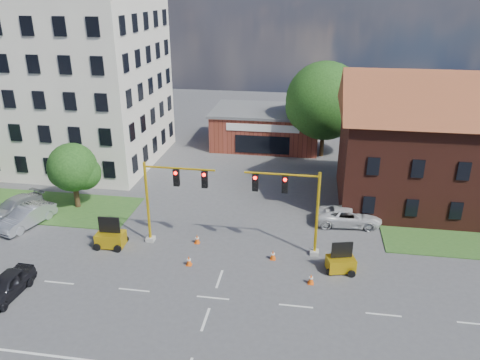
{
  "coord_description": "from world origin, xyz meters",
  "views": [
    {
      "loc": [
        5.29,
        -22.82,
        17.41
      ],
      "look_at": [
        0.07,
        10.0,
        3.63
      ],
      "focal_mm": 35.0,
      "sensor_mm": 36.0,
      "label": 1
    }
  ],
  "objects": [
    {
      "name": "pickup_white",
      "position": [
        8.56,
        10.95,
        0.71
      ],
      "size": [
        5.28,
        2.68,
        1.43
      ],
      "primitive_type": "imported",
      "rotation": [
        0.0,
        0.0,
        1.63
      ],
      "color": "silver",
      "rests_on": "ground"
    },
    {
      "name": "ground",
      "position": [
        0.0,
        0.0,
        0.0
      ],
      "size": [
        120.0,
        120.0,
        0.0
      ],
      "primitive_type": "plane",
      "color": "#47474A",
      "rests_on": "ground"
    },
    {
      "name": "trailer_east",
      "position": [
        7.71,
        4.18,
        0.64
      ],
      "size": [
        2.03,
        1.61,
        2.04
      ],
      "rotation": [
        0.0,
        0.0,
        0.25
      ],
      "color": "gold",
      "rests_on": "ground"
    },
    {
      "name": "signal_mast_east",
      "position": [
        4.36,
        6.0,
        3.92
      ],
      "size": [
        5.3,
        0.6,
        6.2
      ],
      "color": "#9B9C96",
      "rests_on": "ground"
    },
    {
      "name": "cone_d",
      "position": [
        3.17,
        4.9,
        0.34
      ],
      "size": [
        0.4,
        0.4,
        0.7
      ],
      "color": "#E3510B",
      "rests_on": "ground"
    },
    {
      "name": "lane_markings",
      "position": [
        0.0,
        -3.0,
        0.01
      ],
      "size": [
        60.0,
        36.0,
        0.01
      ],
      "primitive_type": null,
      "color": "silver",
      "rests_on": "ground"
    },
    {
      "name": "grass_verge_nw",
      "position": [
        -20.0,
        10.0,
        0.04
      ],
      "size": [
        22.0,
        6.0,
        0.08
      ],
      "primitive_type": "cube",
      "color": "#2B541F",
      "rests_on": "ground"
    },
    {
      "name": "sedan_silver_rear",
      "position": [
        -18.46,
        8.5,
        0.69
      ],
      "size": [
        3.57,
        5.17,
        1.39
      ],
      "primitive_type": "imported",
      "rotation": [
        0.0,
        0.0,
        -0.38
      ],
      "color": "#A7AAAF",
      "rests_on": "ground"
    },
    {
      "name": "townhouse_row",
      "position": [
        18.0,
        16.0,
        5.93
      ],
      "size": [
        21.0,
        11.0,
        11.5
      ],
      "color": "#4C1F17",
      "rests_on": "ground"
    },
    {
      "name": "tree_large",
      "position": [
        6.92,
        27.08,
        5.93
      ],
      "size": [
        8.74,
        8.32,
        10.35
      ],
      "color": "#362513",
      "rests_on": "ground"
    },
    {
      "name": "sedan_silver_front",
      "position": [
        -16.31,
        6.75,
        0.79
      ],
      "size": [
        2.96,
        5.06,
        1.58
      ],
      "primitive_type": "imported",
      "rotation": [
        0.0,
        0.0,
        -0.29
      ],
      "color": "#A7AAAF",
      "rests_on": "ground"
    },
    {
      "name": "tree_nw_front",
      "position": [
        -13.8,
        10.58,
        3.49
      ],
      "size": [
        4.22,
        4.02,
        5.66
      ],
      "color": "#362513",
      "rests_on": "ground"
    },
    {
      "name": "sedan_dark",
      "position": [
        -12.36,
        -1.74,
        0.71
      ],
      "size": [
        1.86,
        4.25,
        1.43
      ],
      "primitive_type": "imported",
      "rotation": [
        0.0,
        0.0,
        -0.04
      ],
      "color": "black",
      "rests_on": "ground"
    },
    {
      "name": "cone_c",
      "position": [
        5.81,
        2.42,
        0.34
      ],
      "size": [
        0.4,
        0.4,
        0.7
      ],
      "color": "#E3510B",
      "rests_on": "ground"
    },
    {
      "name": "cone_b",
      "position": [
        -2.51,
        6.22,
        0.34
      ],
      "size": [
        0.4,
        0.4,
        0.7
      ],
      "color": "#E3510B",
      "rests_on": "ground"
    },
    {
      "name": "signal_mast_west",
      "position": [
        -4.36,
        6.0,
        3.92
      ],
      "size": [
        5.3,
        0.6,
        6.2
      ],
      "color": "#9B9C96",
      "rests_on": "ground"
    },
    {
      "name": "cone_a",
      "position": [
        -2.35,
        3.28,
        0.34
      ],
      "size": [
        0.4,
        0.4,
        0.7
      ],
      "color": "#E3510B",
      "rests_on": "ground"
    },
    {
      "name": "brick_shop",
      "position": [
        0.0,
        29.98,
        2.16
      ],
      "size": [
        12.4,
        8.4,
        4.3
      ],
      "color": "maroon",
      "rests_on": "ground"
    },
    {
      "name": "office_block",
      "position": [
        -20.0,
        21.9,
        10.31
      ],
      "size": [
        18.4,
        15.4,
        20.6
      ],
      "color": "silver",
      "rests_on": "ground"
    },
    {
      "name": "trailer_west",
      "position": [
        -8.53,
        4.79,
        0.7
      ],
      "size": [
        2.03,
        1.41,
        2.25
      ],
      "rotation": [
        0.0,
        0.0,
        0.05
      ],
      "color": "gold",
      "rests_on": "ground"
    }
  ]
}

